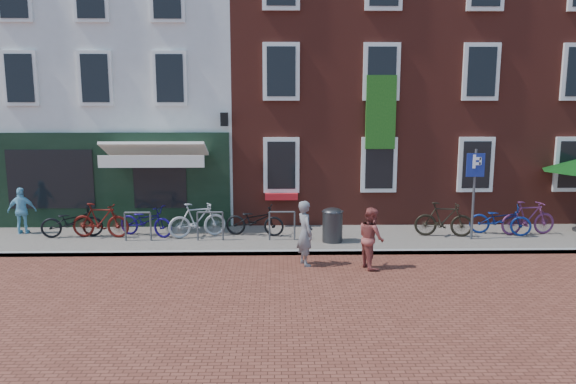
{
  "coord_description": "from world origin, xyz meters",
  "views": [
    {
      "loc": [
        0.34,
        -13.66,
        3.98
      ],
      "look_at": [
        0.66,
        0.87,
        1.52
      ],
      "focal_mm": 34.11,
      "sensor_mm": 36.0,
      "label": 1
    }
  ],
  "objects_px": {
    "bicycle_4": "(255,220)",
    "bicycle_6": "(500,220)",
    "woman": "(305,233)",
    "boy": "(371,238)",
    "bicycle_1": "(100,220)",
    "litter_bin": "(332,223)",
    "bicycle_5": "(444,219)",
    "bicycle_2": "(146,221)",
    "bicycle_0": "(72,222)",
    "cafe_person": "(22,211)",
    "bicycle_7": "(528,218)",
    "bicycle_3": "(197,220)",
    "parking_sign": "(475,180)"
  },
  "relations": [
    {
      "from": "litter_bin",
      "to": "parking_sign",
      "type": "height_order",
      "value": "parking_sign"
    },
    {
      "from": "litter_bin",
      "to": "bicycle_2",
      "type": "bearing_deg",
      "value": 172.04
    },
    {
      "from": "bicycle_4",
      "to": "bicycle_6",
      "type": "distance_m",
      "value": 7.11
    },
    {
      "from": "woman",
      "to": "bicycle_4",
      "type": "distance_m",
      "value": 2.89
    },
    {
      "from": "cafe_person",
      "to": "bicycle_6",
      "type": "distance_m",
      "value": 13.92
    },
    {
      "from": "woman",
      "to": "bicycle_7",
      "type": "bearing_deg",
      "value": -89.74
    },
    {
      "from": "bicycle_4",
      "to": "bicycle_7",
      "type": "bearing_deg",
      "value": -81.01
    },
    {
      "from": "bicycle_2",
      "to": "bicycle_6",
      "type": "height_order",
      "value": "same"
    },
    {
      "from": "boy",
      "to": "cafe_person",
      "type": "relative_size",
      "value": 1.08
    },
    {
      "from": "bicycle_3",
      "to": "bicycle_4",
      "type": "bearing_deg",
      "value": -103.69
    },
    {
      "from": "cafe_person",
      "to": "bicycle_1",
      "type": "bearing_deg",
      "value": 161.17
    },
    {
      "from": "bicycle_1",
      "to": "bicycle_5",
      "type": "relative_size",
      "value": 1.0
    },
    {
      "from": "parking_sign",
      "to": "bicycle_1",
      "type": "height_order",
      "value": "parking_sign"
    },
    {
      "from": "bicycle_0",
      "to": "bicycle_1",
      "type": "distance_m",
      "value": 0.83
    },
    {
      "from": "bicycle_2",
      "to": "bicycle_5",
      "type": "xyz_separation_m",
      "value": [
        8.54,
        -0.22,
        0.05
      ]
    },
    {
      "from": "bicycle_3",
      "to": "bicycle_7",
      "type": "relative_size",
      "value": 1.0
    },
    {
      "from": "bicycle_1",
      "to": "bicycle_6",
      "type": "relative_size",
      "value": 0.97
    },
    {
      "from": "bicycle_2",
      "to": "bicycle_6",
      "type": "bearing_deg",
      "value": -69.74
    },
    {
      "from": "bicycle_5",
      "to": "bicycle_6",
      "type": "height_order",
      "value": "bicycle_5"
    },
    {
      "from": "boy",
      "to": "bicycle_5",
      "type": "xyz_separation_m",
      "value": [
        2.54,
        2.6,
        -0.14
      ]
    },
    {
      "from": "bicycle_7",
      "to": "parking_sign",
      "type": "bearing_deg",
      "value": 97.76
    },
    {
      "from": "bicycle_4",
      "to": "bicycle_6",
      "type": "relative_size",
      "value": 1.0
    },
    {
      "from": "boy",
      "to": "bicycle_3",
      "type": "xyz_separation_m",
      "value": [
        -4.51,
        2.67,
        -0.14
      ]
    },
    {
      "from": "bicycle_1",
      "to": "bicycle_6",
      "type": "distance_m",
      "value": 11.49
    },
    {
      "from": "bicycle_4",
      "to": "bicycle_6",
      "type": "height_order",
      "value": "same"
    },
    {
      "from": "woman",
      "to": "bicycle_5",
      "type": "bearing_deg",
      "value": -80.58
    },
    {
      "from": "boy",
      "to": "bicycle_7",
      "type": "distance_m",
      "value": 5.74
    },
    {
      "from": "parking_sign",
      "to": "bicycle_2",
      "type": "xyz_separation_m",
      "value": [
        -9.24,
        0.54,
        -1.25
      ]
    },
    {
      "from": "bicycle_4",
      "to": "bicycle_6",
      "type": "xyz_separation_m",
      "value": [
        7.11,
        -0.06,
        0.0
      ]
    },
    {
      "from": "boy",
      "to": "bicycle_1",
      "type": "height_order",
      "value": "boy"
    },
    {
      "from": "boy",
      "to": "bicycle_4",
      "type": "xyz_separation_m",
      "value": [
        -2.88,
        2.82,
        -0.19
      ]
    },
    {
      "from": "cafe_person",
      "to": "bicycle_1",
      "type": "distance_m",
      "value": 2.49
    },
    {
      "from": "bicycle_3",
      "to": "bicycle_7",
      "type": "distance_m",
      "value": 9.55
    },
    {
      "from": "woman",
      "to": "boy",
      "type": "xyz_separation_m",
      "value": [
        1.56,
        -0.26,
        -0.06
      ]
    },
    {
      "from": "boy",
      "to": "bicycle_6",
      "type": "height_order",
      "value": "boy"
    },
    {
      "from": "litter_bin",
      "to": "bicycle_5",
      "type": "xyz_separation_m",
      "value": [
        3.25,
        0.52,
        -0.03
      ]
    },
    {
      "from": "bicycle_1",
      "to": "parking_sign",
      "type": "bearing_deg",
      "value": -87.46
    },
    {
      "from": "litter_bin",
      "to": "bicycle_3",
      "type": "distance_m",
      "value": 3.84
    },
    {
      "from": "bicycle_2",
      "to": "bicycle_4",
      "type": "relative_size",
      "value": 1.0
    },
    {
      "from": "bicycle_0",
      "to": "bicycle_5",
      "type": "xyz_separation_m",
      "value": [
        10.62,
        -0.15,
        0.05
      ]
    },
    {
      "from": "bicycle_1",
      "to": "bicycle_6",
      "type": "xyz_separation_m",
      "value": [
        11.49,
        0.08,
        -0.05
      ]
    },
    {
      "from": "woman",
      "to": "bicycle_6",
      "type": "height_order",
      "value": "woman"
    },
    {
      "from": "boy",
      "to": "bicycle_7",
      "type": "bearing_deg",
      "value": -77.15
    },
    {
      "from": "bicycle_1",
      "to": "bicycle_5",
      "type": "bearing_deg",
      "value": -85.72
    },
    {
      "from": "litter_bin",
      "to": "bicycle_1",
      "type": "height_order",
      "value": "litter_bin"
    },
    {
      "from": "cafe_person",
      "to": "bicycle_4",
      "type": "distance_m",
      "value": 6.82
    },
    {
      "from": "woman",
      "to": "bicycle_2",
      "type": "height_order",
      "value": "woman"
    },
    {
      "from": "litter_bin",
      "to": "bicycle_4",
      "type": "height_order",
      "value": "litter_bin"
    },
    {
      "from": "bicycle_7",
      "to": "boy",
      "type": "bearing_deg",
      "value": 111.92
    },
    {
      "from": "bicycle_1",
      "to": "bicycle_0",
      "type": "bearing_deg",
      "value": 90.29
    }
  ]
}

